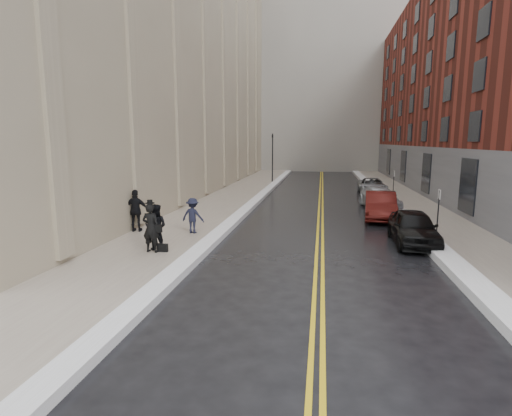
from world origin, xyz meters
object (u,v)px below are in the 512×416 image
(car_maroon, at_px, (380,205))
(pedestrian_b, at_px, (193,216))
(car_silver_far, at_px, (372,186))
(car_silver_near, at_px, (379,198))
(car_black, at_px, (413,227))
(pedestrian_main, at_px, (151,228))
(pedestrian_c, at_px, (136,211))
(pedestrian_a, at_px, (156,227))

(car_maroon, xyz_separation_m, pedestrian_b, (-9.28, -5.79, 0.20))
(car_silver_far, bearing_deg, car_maroon, -94.83)
(car_silver_near, bearing_deg, car_black, -96.55)
(pedestrian_main, distance_m, pedestrian_c, 3.99)
(car_silver_near, distance_m, car_silver_far, 8.14)
(car_black, relative_size, car_silver_far, 0.93)
(pedestrian_main, distance_m, pedestrian_b, 3.46)
(car_maroon, height_order, car_silver_far, car_maroon)
(car_maroon, distance_m, pedestrian_main, 13.48)
(car_silver_near, height_order, pedestrian_b, pedestrian_b)
(car_silver_far, bearing_deg, pedestrian_main, -117.47)
(pedestrian_b, bearing_deg, car_black, -171.75)
(car_black, xyz_separation_m, pedestrian_a, (-10.42, -3.13, 0.32))
(pedestrian_b, relative_size, pedestrian_c, 0.83)
(pedestrian_main, relative_size, pedestrian_a, 1.05)
(car_black, distance_m, pedestrian_b, 9.90)
(car_silver_far, relative_size, pedestrian_c, 2.32)
(car_maroon, height_order, pedestrian_main, pedestrian_main)
(car_silver_far, distance_m, pedestrian_main, 23.59)
(car_black, height_order, pedestrian_b, pedestrian_b)
(car_maroon, bearing_deg, pedestrian_a, -132.67)
(car_silver_far, bearing_deg, pedestrian_a, -117.85)
(car_maroon, relative_size, pedestrian_b, 2.86)
(car_silver_near, bearing_deg, pedestrian_c, -150.23)
(car_silver_near, xyz_separation_m, car_silver_far, (0.49, 8.12, -0.06))
(car_black, distance_m, pedestrian_main, 11.04)
(pedestrian_a, distance_m, pedestrian_b, 3.07)
(car_black, height_order, pedestrian_main, pedestrian_main)
(car_black, height_order, car_silver_far, car_black)
(car_maroon, xyz_separation_m, car_silver_far, (0.94, 11.77, -0.14))
(car_maroon, height_order, pedestrian_b, pedestrian_b)
(car_silver_near, relative_size, pedestrian_a, 2.65)
(car_black, xyz_separation_m, pedestrian_c, (-12.67, -0.21, 0.41))
(pedestrian_main, bearing_deg, pedestrian_b, -94.76)
(car_black, height_order, pedestrian_a, pedestrian_a)
(car_silver_near, bearing_deg, car_silver_far, 78.99)
(pedestrian_main, relative_size, pedestrian_c, 0.96)
(car_silver_near, distance_m, pedestrian_a, 16.15)
(car_maroon, height_order, pedestrian_a, pedestrian_a)
(car_silver_near, relative_size, pedestrian_c, 2.41)
(car_black, bearing_deg, pedestrian_main, -160.38)
(pedestrian_a, height_order, pedestrian_b, pedestrian_a)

